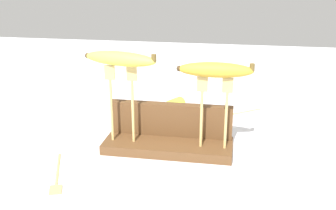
{
  "coord_description": "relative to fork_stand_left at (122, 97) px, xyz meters",
  "views": [
    {
      "loc": [
        0.16,
        -0.93,
        0.46
      ],
      "look_at": [
        0.0,
        0.0,
        0.12
      ],
      "focal_mm": 42.74,
      "sensor_mm": 36.0,
      "label": 1
    }
  ],
  "objects": [
    {
      "name": "ground_plane",
      "position": [
        0.12,
        0.01,
        -0.14
      ],
      "size": [
        3.0,
        3.0,
        0.0
      ],
      "primitive_type": "plane",
      "color": "silver"
    },
    {
      "name": "wooden_board",
      "position": [
        0.12,
        0.01,
        -0.13
      ],
      "size": [
        0.33,
        0.12,
        0.02
      ],
      "primitive_type": "cube",
      "color": "brown",
      "rests_on": "ground"
    },
    {
      "name": "board_backstop",
      "position": [
        0.12,
        0.06,
        -0.07
      ],
      "size": [
        0.32,
        0.03,
        0.09
      ],
      "primitive_type": "cube",
      "color": "brown",
      "rests_on": "wooden_board"
    },
    {
      "name": "fork_stand_left",
      "position": [
        0.0,
        0.0,
        0.0
      ],
      "size": [
        0.08,
        0.01,
        0.2
      ],
      "color": "tan",
      "rests_on": "wooden_board"
    },
    {
      "name": "fork_stand_right",
      "position": [
        0.23,
        0.0,
        -0.01
      ],
      "size": [
        0.09,
        0.01,
        0.18
      ],
      "color": "tan",
      "rests_on": "wooden_board"
    },
    {
      "name": "banana_raised_left",
      "position": [
        -0.0,
        0.0,
        0.1
      ],
      "size": [
        0.2,
        0.08,
        0.04
      ],
      "color": "#DBD147",
      "rests_on": "fork_stand_left"
    },
    {
      "name": "banana_raised_right",
      "position": [
        0.23,
        -0.0,
        0.08
      ],
      "size": [
        0.18,
        0.04,
        0.04
      ],
      "color": "gold",
      "rests_on": "fork_stand_right"
    },
    {
      "name": "fork_fallen_near",
      "position": [
        0.28,
        0.31,
        -0.14
      ],
      "size": [
        0.14,
        0.11,
        0.01
      ],
      "color": "tan",
      "rests_on": "ground"
    },
    {
      "name": "fork_fallen_far",
      "position": [
        -0.11,
        -0.17,
        -0.14
      ],
      "size": [
        0.09,
        0.18,
        0.01
      ],
      "color": "tan",
      "rests_on": "ground"
    },
    {
      "name": "banana_chunk_near",
      "position": [
        0.09,
        0.31,
        -0.12
      ],
      "size": [
        0.07,
        0.07,
        0.04
      ],
      "color": "#B2C138",
      "rests_on": "ground"
    }
  ]
}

